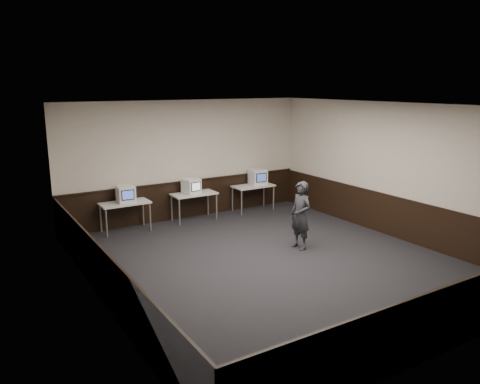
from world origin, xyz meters
name	(u,v)px	position (x,y,z in m)	size (l,w,h in m)	color
floor	(271,262)	(0.00, 0.00, 0.00)	(8.00, 8.00, 0.00)	black
ceiling	(274,106)	(0.00, 0.00, 3.20)	(8.00, 8.00, 0.00)	white
back_wall	(187,160)	(0.00, 4.00, 1.60)	(7.00, 7.00, 0.00)	beige
front_wall	(453,243)	(0.00, -4.00, 1.60)	(7.00, 7.00, 0.00)	beige
left_wall	(96,211)	(-3.50, 0.00, 1.60)	(8.00, 8.00, 0.00)	beige
right_wall	(392,170)	(3.50, 0.00, 1.60)	(8.00, 8.00, 0.00)	beige
wainscot_back	(188,199)	(0.00, 3.98, 0.50)	(6.98, 0.04, 1.00)	black
wainscot_front	(443,320)	(0.00, -3.98, 0.50)	(6.98, 0.04, 1.00)	black
wainscot_left	(102,274)	(-3.48, 0.00, 0.50)	(0.04, 7.98, 1.00)	black
wainscot_right	(388,215)	(3.48, 0.00, 0.50)	(0.04, 7.98, 1.00)	black
wainscot_rail	(188,181)	(0.00, 3.96, 1.02)	(6.98, 0.06, 0.04)	black
desk_left	(125,205)	(-1.90, 3.60, 0.68)	(1.20, 0.60, 0.75)	silver
desk_center	(194,196)	(0.00, 3.60, 0.68)	(1.20, 0.60, 0.75)	silver
desk_right	(253,188)	(1.90, 3.60, 0.68)	(1.20, 0.60, 0.75)	silver
emac_left	(126,194)	(-1.86, 3.60, 0.96)	(0.45, 0.48, 0.42)	white
emac_center	(191,186)	(-0.07, 3.61, 0.95)	(0.47, 0.48, 0.40)	white
emac_right	(258,177)	(2.08, 3.64, 0.97)	(0.49, 0.52, 0.44)	white
person	(301,215)	(1.03, 0.35, 0.76)	(0.56, 0.37, 1.53)	#27272C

